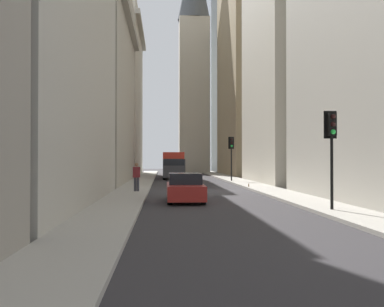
{
  "coord_description": "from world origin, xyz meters",
  "views": [
    {
      "loc": [
        -29.37,
        2.48,
        2.12
      ],
      "look_at": [
        13.66,
        -0.3,
        2.66
      ],
      "focal_mm": 41.65,
      "sensor_mm": 36.0,
      "label": 1
    }
  ],
  "objects_px": {
    "pedestrian": "(137,176)",
    "traffic_light_foreground": "(332,137)",
    "traffic_light_midblock": "(231,148)",
    "delivery_truck": "(173,165)",
    "sedan_red": "(185,188)",
    "discarded_bottle": "(249,185)"
  },
  "relations": [
    {
      "from": "pedestrian",
      "to": "traffic_light_foreground",
      "type": "bearing_deg",
      "value": -141.63
    },
    {
      "from": "pedestrian",
      "to": "traffic_light_midblock",
      "type": "bearing_deg",
      "value": -31.43
    },
    {
      "from": "traffic_light_foreground",
      "to": "delivery_truck",
      "type": "bearing_deg",
      "value": 10.28
    },
    {
      "from": "sedan_red",
      "to": "traffic_light_foreground",
      "type": "distance_m",
      "value": 7.78
    },
    {
      "from": "sedan_red",
      "to": "discarded_bottle",
      "type": "relative_size",
      "value": 15.93
    },
    {
      "from": "traffic_light_foreground",
      "to": "pedestrian",
      "type": "xyz_separation_m",
      "value": [
        10.45,
        8.27,
        -1.91
      ]
    },
    {
      "from": "sedan_red",
      "to": "discarded_bottle",
      "type": "bearing_deg",
      "value": -28.11
    },
    {
      "from": "sedan_red",
      "to": "delivery_truck",
      "type": "bearing_deg",
      "value": 0.0
    },
    {
      "from": "pedestrian",
      "to": "discarded_bottle",
      "type": "relative_size",
      "value": 6.48
    },
    {
      "from": "delivery_truck",
      "to": "pedestrian",
      "type": "height_order",
      "value": "delivery_truck"
    },
    {
      "from": "pedestrian",
      "to": "discarded_bottle",
      "type": "xyz_separation_m",
      "value": [
        3.86,
        -7.74,
        -0.85
      ]
    },
    {
      "from": "delivery_truck",
      "to": "traffic_light_foreground",
      "type": "distance_m",
      "value": 31.12
    },
    {
      "from": "traffic_light_foreground",
      "to": "traffic_light_midblock",
      "type": "height_order",
      "value": "traffic_light_midblock"
    },
    {
      "from": "discarded_bottle",
      "to": "delivery_truck",
      "type": "bearing_deg",
      "value": 17.11
    },
    {
      "from": "traffic_light_midblock",
      "to": "sedan_red",
      "type": "bearing_deg",
      "value": 164.36
    },
    {
      "from": "sedan_red",
      "to": "traffic_light_midblock",
      "type": "xyz_separation_m",
      "value": [
        18.43,
        -5.16,
        2.44
      ]
    },
    {
      "from": "delivery_truck",
      "to": "sedan_red",
      "type": "height_order",
      "value": "delivery_truck"
    },
    {
      "from": "traffic_light_foreground",
      "to": "discarded_bottle",
      "type": "bearing_deg",
      "value": 2.15
    },
    {
      "from": "sedan_red",
      "to": "traffic_light_midblock",
      "type": "distance_m",
      "value": 19.29
    },
    {
      "from": "sedan_red",
      "to": "traffic_light_midblock",
      "type": "relative_size",
      "value": 1.07
    },
    {
      "from": "delivery_truck",
      "to": "pedestrian",
      "type": "distance_m",
      "value": 20.32
    },
    {
      "from": "traffic_light_foreground",
      "to": "traffic_light_midblock",
      "type": "distance_m",
      "value": 23.36
    }
  ]
}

